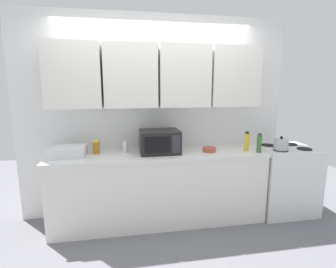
% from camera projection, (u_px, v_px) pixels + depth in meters
% --- Properties ---
extents(ground_plane, '(8.00, 8.00, 0.00)m').
position_uv_depth(ground_plane, '(170.00, 254.00, 2.60)').
color(ground_plane, slate).
extents(wall_back_with_cabinets, '(3.51, 0.38, 2.60)m').
position_uv_depth(wall_back_with_cabinets, '(157.00, 96.00, 3.22)').
color(wall_back_with_cabinets, white).
rests_on(wall_back_with_cabinets, ground_plane).
extents(counter_run, '(2.64, 0.63, 0.90)m').
position_uv_depth(counter_run, '(160.00, 187.00, 3.20)').
color(counter_run, white).
rests_on(counter_run, ground_plane).
extents(stove_range, '(0.76, 0.64, 0.91)m').
position_uv_depth(stove_range, '(283.00, 179.00, 3.47)').
color(stove_range, silver).
rests_on(stove_range, ground_plane).
extents(kettle, '(0.17, 0.17, 0.17)m').
position_uv_depth(kettle, '(281.00, 144.00, 3.21)').
color(kettle, '#B2B2B7').
rests_on(kettle, stove_range).
extents(microwave, '(0.48, 0.37, 0.28)m').
position_uv_depth(microwave, '(159.00, 142.00, 3.09)').
color(microwave, black).
rests_on(microwave, counter_run).
extents(dish_rack, '(0.38, 0.30, 0.12)m').
position_uv_depth(dish_rack, '(69.00, 151.00, 2.93)').
color(dish_rack, silver).
rests_on(dish_rack, counter_run).
extents(bottle_yellow_mustard, '(0.06, 0.06, 0.25)m').
position_uv_depth(bottle_yellow_mustard, '(247.00, 142.00, 3.18)').
color(bottle_yellow_mustard, gold).
rests_on(bottle_yellow_mustard, counter_run).
extents(bottle_amber_vinegar, '(0.08, 0.08, 0.17)m').
position_uv_depth(bottle_amber_vinegar, '(96.00, 147.00, 3.05)').
color(bottle_amber_vinegar, '#AD701E').
rests_on(bottle_amber_vinegar, counter_run).
extents(bottle_white_jar, '(0.07, 0.07, 0.15)m').
position_uv_depth(bottle_white_jar, '(125.00, 147.00, 3.12)').
color(bottle_white_jar, white).
rests_on(bottle_white_jar, counter_run).
extents(bottle_green_oil, '(0.06, 0.06, 0.24)m').
position_uv_depth(bottle_green_oil, '(259.00, 143.00, 3.11)').
color(bottle_green_oil, '#386B2D').
rests_on(bottle_green_oil, counter_run).
extents(bowl_ceramic_small, '(0.16, 0.16, 0.06)m').
position_uv_depth(bowl_ceramic_small, '(209.00, 149.00, 3.16)').
color(bowl_ceramic_small, '#B24C3D').
rests_on(bowl_ceramic_small, counter_run).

